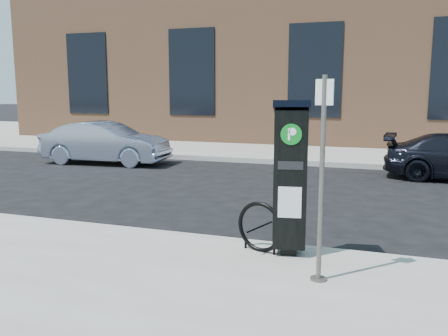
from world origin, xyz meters
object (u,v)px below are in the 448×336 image
at_px(parking_kiosk, 290,177).
at_px(car_silver, 106,143).
at_px(bike_rack, 260,227).
at_px(sign_pole, 322,182).

xyz_separation_m(parking_kiosk, car_silver, (-7.13, 6.80, -0.52)).
height_order(parking_kiosk, car_silver, parking_kiosk).
bearing_deg(bike_rack, sign_pole, -22.32).
relative_size(sign_pole, bike_rack, 3.34).
bearing_deg(sign_pole, parking_kiosk, 137.78).
relative_size(bike_rack, car_silver, 0.17).
xyz_separation_m(parking_kiosk, bike_rack, (-0.38, -0.05, -0.69)).
bearing_deg(car_silver, parking_kiosk, -137.78).
bearing_deg(car_silver, sign_pole, -138.95).
distance_m(parking_kiosk, bike_rack, 0.79).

